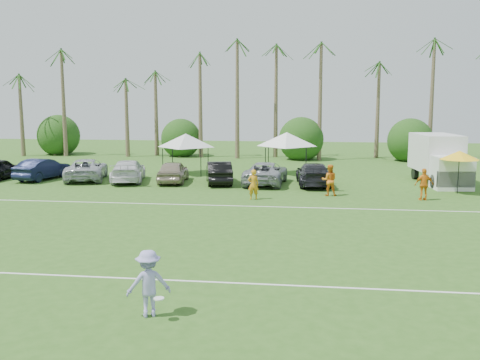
# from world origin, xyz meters

# --- Properties ---
(ground) EXTENTS (120.00, 120.00, 0.00)m
(ground) POSITION_xyz_m (0.00, 0.00, 0.00)
(ground) COLOR #2F5A1B
(ground) RESTS_ON ground
(field_lines) EXTENTS (80.00, 12.10, 0.01)m
(field_lines) POSITION_xyz_m (0.00, 8.00, 0.01)
(field_lines) COLOR white
(field_lines) RESTS_ON ground
(palm_tree_0) EXTENTS (2.40, 2.40, 8.90)m
(palm_tree_0) POSITION_xyz_m (-22.00, 38.00, 7.48)
(palm_tree_0) COLOR brown
(palm_tree_0) RESTS_ON ground
(palm_tree_1) EXTENTS (2.40, 2.40, 9.90)m
(palm_tree_1) POSITION_xyz_m (-17.00, 38.00, 8.35)
(palm_tree_1) COLOR brown
(palm_tree_1) RESTS_ON ground
(palm_tree_2) EXTENTS (2.40, 2.40, 10.90)m
(palm_tree_2) POSITION_xyz_m (-12.00, 38.00, 9.21)
(palm_tree_2) COLOR brown
(palm_tree_2) RESTS_ON ground
(palm_tree_3) EXTENTS (2.40, 2.40, 11.90)m
(palm_tree_3) POSITION_xyz_m (-8.00, 38.00, 10.06)
(palm_tree_3) COLOR brown
(palm_tree_3) RESTS_ON ground
(palm_tree_4) EXTENTS (2.40, 2.40, 8.90)m
(palm_tree_4) POSITION_xyz_m (-4.00, 38.00, 7.48)
(palm_tree_4) COLOR brown
(palm_tree_4) RESTS_ON ground
(palm_tree_5) EXTENTS (2.40, 2.40, 9.90)m
(palm_tree_5) POSITION_xyz_m (0.00, 38.00, 8.35)
(palm_tree_5) COLOR brown
(palm_tree_5) RESTS_ON ground
(palm_tree_6) EXTENTS (2.40, 2.40, 10.90)m
(palm_tree_6) POSITION_xyz_m (4.00, 38.00, 9.21)
(palm_tree_6) COLOR brown
(palm_tree_6) RESTS_ON ground
(palm_tree_7) EXTENTS (2.40, 2.40, 11.90)m
(palm_tree_7) POSITION_xyz_m (8.00, 38.00, 10.06)
(palm_tree_7) COLOR brown
(palm_tree_7) RESTS_ON ground
(palm_tree_8) EXTENTS (2.40, 2.40, 8.90)m
(palm_tree_8) POSITION_xyz_m (13.00, 38.00, 7.48)
(palm_tree_8) COLOR brown
(palm_tree_8) RESTS_ON ground
(palm_tree_9) EXTENTS (2.40, 2.40, 9.90)m
(palm_tree_9) POSITION_xyz_m (18.00, 38.00, 8.35)
(palm_tree_9) COLOR brown
(palm_tree_9) RESTS_ON ground
(bush_tree_0) EXTENTS (4.00, 4.00, 4.00)m
(bush_tree_0) POSITION_xyz_m (-19.00, 39.00, 1.80)
(bush_tree_0) COLOR brown
(bush_tree_0) RESTS_ON ground
(bush_tree_1) EXTENTS (4.00, 4.00, 4.00)m
(bush_tree_1) POSITION_xyz_m (-6.00, 39.00, 1.80)
(bush_tree_1) COLOR brown
(bush_tree_1) RESTS_ON ground
(bush_tree_2) EXTENTS (4.00, 4.00, 4.00)m
(bush_tree_2) POSITION_xyz_m (6.00, 39.00, 1.80)
(bush_tree_2) COLOR brown
(bush_tree_2) RESTS_ON ground
(bush_tree_3) EXTENTS (4.00, 4.00, 4.00)m
(bush_tree_3) POSITION_xyz_m (16.00, 39.00, 1.80)
(bush_tree_3) COLOR brown
(bush_tree_3) RESTS_ON ground
(sideline_player_a) EXTENTS (0.71, 0.56, 1.70)m
(sideline_player_a) POSITION_xyz_m (3.68, 16.03, 0.85)
(sideline_player_a) COLOR orange
(sideline_player_a) RESTS_ON ground
(sideline_player_b) EXTENTS (0.89, 0.70, 1.83)m
(sideline_player_b) POSITION_xyz_m (7.97, 17.80, 0.92)
(sideline_player_b) COLOR orange
(sideline_player_b) RESTS_ON ground
(sideline_player_c) EXTENTS (1.11, 0.62, 1.80)m
(sideline_player_c) POSITION_xyz_m (13.16, 16.99, 0.90)
(sideline_player_c) COLOR orange
(sideline_player_c) RESTS_ON ground
(box_truck) EXTENTS (3.00, 6.53, 3.26)m
(box_truck) POSITION_xyz_m (15.44, 23.49, 1.74)
(box_truck) COLOR white
(box_truck) RESTS_ON ground
(canopy_tent_left) EXTENTS (4.41, 4.41, 3.57)m
(canopy_tent_left) POSITION_xyz_m (-2.50, 26.02, 3.06)
(canopy_tent_left) COLOR black
(canopy_tent_left) RESTS_ON ground
(canopy_tent_right) EXTENTS (4.56, 4.56, 3.70)m
(canopy_tent_right) POSITION_xyz_m (5.07, 26.97, 3.16)
(canopy_tent_right) COLOR black
(canopy_tent_right) RESTS_ON ground
(market_umbrella) EXTENTS (2.32, 2.32, 2.59)m
(market_umbrella) POSITION_xyz_m (15.61, 19.43, 2.32)
(market_umbrella) COLOR black
(market_umbrella) RESTS_ON ground
(frisbee_player) EXTENTS (1.29, 1.03, 1.75)m
(frisbee_player) POSITION_xyz_m (2.73, -0.75, 0.87)
(frisbee_player) COLOR #9D97D7
(frisbee_player) RESTS_ON ground
(parked_car_1) EXTENTS (2.39, 4.75, 1.49)m
(parked_car_1) POSITION_xyz_m (-11.88, 21.79, 0.75)
(parked_car_1) COLOR #111834
(parked_car_1) RESTS_ON ground
(parked_car_2) EXTENTS (3.79, 5.84, 1.49)m
(parked_car_2) POSITION_xyz_m (-8.72, 22.02, 0.75)
(parked_car_2) COLOR #ADB1B7
(parked_car_2) RESTS_ON ground
(parked_car_3) EXTENTS (3.21, 5.49, 1.49)m
(parked_car_3) POSITION_xyz_m (-5.56, 21.62, 0.75)
(parked_car_3) COLOR silver
(parked_car_3) RESTS_ON ground
(parked_car_4) EXTENTS (2.18, 4.53, 1.49)m
(parked_car_4) POSITION_xyz_m (-2.40, 21.64, 0.75)
(parked_car_4) COLOR gray
(parked_car_4) RESTS_ON ground
(parked_car_5) EXTENTS (2.57, 4.78, 1.49)m
(parked_car_5) POSITION_xyz_m (0.76, 21.63, 0.75)
(parked_car_5) COLOR black
(parked_car_5) RESTS_ON ground
(parked_car_6) EXTENTS (2.82, 5.53, 1.49)m
(parked_car_6) POSITION_xyz_m (3.92, 21.69, 0.75)
(parked_car_6) COLOR gray
(parked_car_6) RESTS_ON ground
(parked_car_7) EXTENTS (2.52, 5.31, 1.49)m
(parked_car_7) POSITION_xyz_m (7.08, 21.58, 0.75)
(parked_car_7) COLOR black
(parked_car_7) RESTS_ON ground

